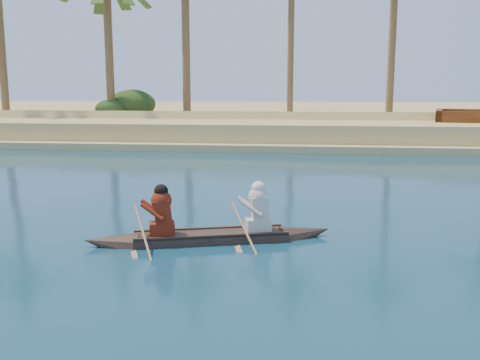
# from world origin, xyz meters

# --- Properties ---
(sandy_embankment) EXTENTS (150.00, 51.00, 1.50)m
(sandy_embankment) POSITION_xyz_m (0.00, 46.89, 0.53)
(sandy_embankment) COLOR #D2B576
(sandy_embankment) RESTS_ON ground
(palm_grove) EXTENTS (110.00, 14.00, 16.00)m
(palm_grove) POSITION_xyz_m (0.00, 35.00, 8.00)
(palm_grove) COLOR #336021
(palm_grove) RESTS_ON ground
(shrub_cluster) EXTENTS (100.00, 6.00, 2.40)m
(shrub_cluster) POSITION_xyz_m (0.00, 31.50, 1.20)
(shrub_cluster) COLOR #1F3A15
(shrub_cluster) RESTS_ON ground
(canoe) EXTENTS (5.08, 2.13, 1.41)m
(canoe) POSITION_xyz_m (-8.00, 6.74, 0.27)
(canoe) COLOR #403023
(canoe) RESTS_ON ground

